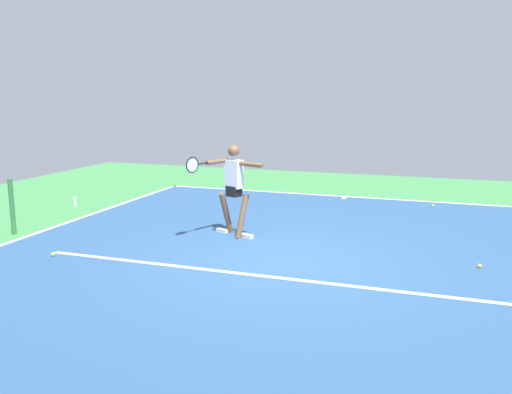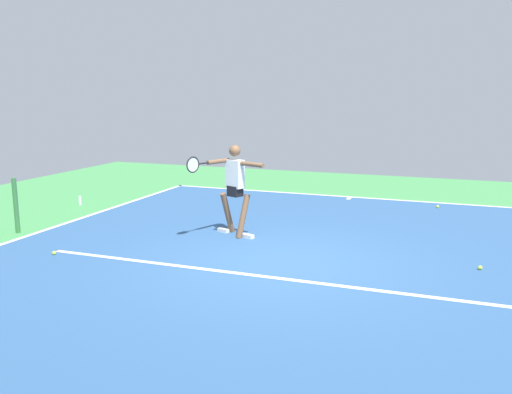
{
  "view_description": "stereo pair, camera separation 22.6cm",
  "coord_description": "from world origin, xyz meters",
  "views": [
    {
      "loc": [
        -2.33,
        8.01,
        2.67
      ],
      "look_at": [
        0.67,
        -0.66,
        0.9
      ],
      "focal_mm": 38.14,
      "sensor_mm": 36.0,
      "label": 1
    },
    {
      "loc": [
        -2.54,
        7.93,
        2.67
      ],
      "look_at": [
        0.67,
        -0.66,
        0.9
      ],
      "focal_mm": 38.14,
      "sensor_mm": 36.0,
      "label": 2
    }
  ],
  "objects": [
    {
      "name": "tennis_ball_by_baseline",
      "position": [
        -2.18,
        -5.25,
        0.03
      ],
      "size": [
        0.07,
        0.07,
        0.07
      ],
      "primitive_type": "sphere",
      "color": "#C6E53D",
      "rests_on": "ground_plane"
    },
    {
      "name": "court_line_baseline_near",
      "position": [
        0.0,
        -5.89,
        0.0
      ],
      "size": [
        10.08,
        0.1,
        0.01
      ],
      "primitive_type": "cube",
      "color": "white",
      "rests_on": "ground_plane"
    },
    {
      "name": "court_line_centre_mark",
      "position": [
        0.0,
        -5.69,
        0.0
      ],
      "size": [
        0.1,
        0.3,
        0.01
      ],
      "primitive_type": "cube",
      "color": "white",
      "rests_on": "ground_plane"
    },
    {
      "name": "water_bottle",
      "position": [
        5.92,
        -2.59,
        0.11
      ],
      "size": [
        0.07,
        0.07,
        0.22
      ],
      "primitive_type": "cylinder",
      "color": "white",
      "rests_on": "ground_plane"
    },
    {
      "name": "court_line_sideline_right",
      "position": [
        4.99,
        0.0,
        0.0
      ],
      "size": [
        0.1,
        11.88,
        0.01
      ],
      "primitive_type": "cube",
      "color": "white",
      "rests_on": "ground_plane"
    },
    {
      "name": "court_line_service",
      "position": [
        0.0,
        0.74,
        0.0
      ],
      "size": [
        7.56,
        0.1,
        0.01
      ],
      "primitive_type": "cube",
      "color": "white",
      "rests_on": "ground_plane"
    },
    {
      "name": "court_surface",
      "position": [
        0.0,
        0.0,
        0.0
      ],
      "size": [
        10.08,
        11.88,
        0.0
      ],
      "primitive_type": "cube",
      "color": "#2D5484",
      "rests_on": "ground_plane"
    },
    {
      "name": "tennis_ball_far_corner",
      "position": [
        3.67,
        0.94,
        0.03
      ],
      "size": [
        0.07,
        0.07,
        0.07
      ],
      "primitive_type": "sphere",
      "color": "#C6E53D",
      "rests_on": "ground_plane"
    },
    {
      "name": "ground_plane",
      "position": [
        0.0,
        0.0,
        0.0
      ],
      "size": [
        19.94,
        19.94,
        0.0
      ],
      "primitive_type": "plane",
      "color": "#428E4C"
    },
    {
      "name": "tennis_ball_near_player",
      "position": [
        -2.98,
        -0.71,
        0.03
      ],
      "size": [
        0.07,
        0.07,
        0.07
      ],
      "primitive_type": "sphere",
      "color": "#C6E53D",
      "rests_on": "ground_plane"
    },
    {
      "name": "net_post",
      "position": [
        5.34,
        0.0,
        0.54
      ],
      "size": [
        0.09,
        0.09,
        1.07
      ],
      "primitive_type": "cylinder",
      "color": "#38753D",
      "rests_on": "ground_plane"
    },
    {
      "name": "tennis_player",
      "position": [
        1.34,
        -1.28,
        0.98
      ],
      "size": [
        1.21,
        1.16,
        1.73
      ],
      "rotation": [
        0.0,
        0.0,
        -0.38
      ],
      "color": "brown",
      "rests_on": "ground_plane"
    }
  ]
}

